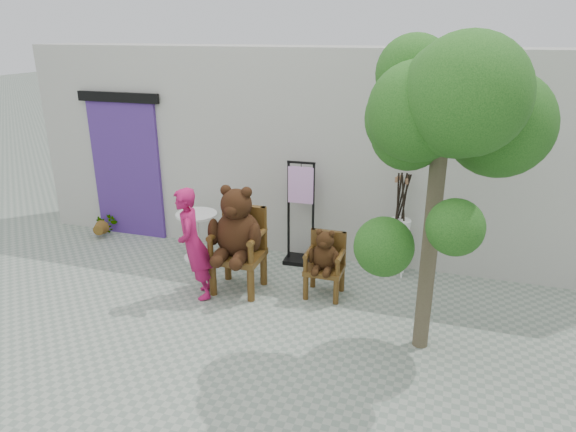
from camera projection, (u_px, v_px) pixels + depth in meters
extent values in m
plane|color=gray|center=(241.00, 352.00, 5.45)|extent=(60.00, 60.00, 0.00)
cube|color=#B4B3A8|center=(317.00, 151.00, 7.71)|extent=(9.00, 1.00, 3.00)
cube|color=#47287A|center=(127.00, 170.00, 8.22)|extent=(1.20, 0.08, 2.20)
cube|color=black|center=(118.00, 97.00, 7.79)|extent=(1.40, 0.06, 0.15)
cylinder|color=#432A0E|center=(213.00, 279.00, 6.55)|extent=(0.09, 0.09, 0.44)
cylinder|color=#432A0E|center=(228.00, 264.00, 6.97)|extent=(0.09, 0.09, 0.44)
cylinder|color=#432A0E|center=(251.00, 285.00, 6.41)|extent=(0.09, 0.09, 0.44)
cylinder|color=#432A0E|center=(264.00, 269.00, 6.83)|extent=(0.09, 0.09, 0.44)
cube|color=#432A0E|center=(238.00, 256.00, 6.60)|extent=(0.62, 0.57, 0.08)
cube|color=#432A0E|center=(245.00, 226.00, 6.71)|extent=(0.59, 0.08, 0.57)
cylinder|color=#432A0E|center=(226.00, 224.00, 6.78)|extent=(0.08, 0.08, 0.57)
cylinder|color=#432A0E|center=(210.00, 248.00, 6.41)|extent=(0.07, 0.07, 0.26)
cylinder|color=#432A0E|center=(218.00, 232.00, 6.57)|extent=(0.08, 0.54, 0.08)
cylinder|color=#432A0E|center=(264.00, 228.00, 6.63)|extent=(0.08, 0.08, 0.57)
cylinder|color=#432A0E|center=(251.00, 254.00, 6.26)|extent=(0.07, 0.07, 0.26)
cylinder|color=#432A0E|center=(257.00, 237.00, 6.42)|extent=(0.08, 0.54, 0.08)
ellipsoid|color=black|center=(238.00, 234.00, 6.53)|extent=(0.59, 0.50, 0.62)
sphere|color=black|center=(236.00, 204.00, 6.36)|extent=(0.40, 0.40, 0.40)
ellipsoid|color=black|center=(231.00, 211.00, 6.23)|extent=(0.18, 0.14, 0.14)
sphere|color=black|center=(226.00, 190.00, 6.35)|extent=(0.14, 0.14, 0.14)
sphere|color=black|center=(247.00, 192.00, 6.27)|extent=(0.14, 0.14, 0.14)
ellipsoid|color=black|center=(214.00, 232.00, 6.48)|extent=(0.14, 0.20, 0.36)
ellipsoid|color=black|center=(221.00, 256.00, 6.39)|extent=(0.17, 0.35, 0.17)
sphere|color=black|center=(216.00, 262.00, 6.28)|extent=(0.17, 0.17, 0.17)
ellipsoid|color=black|center=(255.00, 237.00, 6.32)|extent=(0.14, 0.20, 0.36)
ellipsoid|color=black|center=(240.00, 258.00, 6.32)|extent=(0.17, 0.35, 0.17)
sphere|color=black|center=(236.00, 264.00, 6.20)|extent=(0.17, 0.17, 0.17)
cylinder|color=#432A0E|center=(306.00, 287.00, 6.46)|extent=(0.07, 0.07, 0.33)
cylinder|color=#432A0E|center=(313.00, 275.00, 6.78)|extent=(0.07, 0.07, 0.33)
cylinder|color=#432A0E|center=(336.00, 292.00, 6.35)|extent=(0.07, 0.07, 0.33)
cylinder|color=#432A0E|center=(342.00, 279.00, 6.67)|extent=(0.07, 0.07, 0.33)
cube|color=#432A0E|center=(324.00, 270.00, 6.50)|extent=(0.47, 0.43, 0.06)
cube|color=#432A0E|center=(328.00, 246.00, 6.58)|extent=(0.45, 0.06, 0.43)
cylinder|color=#432A0E|center=(313.00, 244.00, 6.64)|extent=(0.06, 0.06, 0.43)
cylinder|color=#432A0E|center=(305.00, 264.00, 6.35)|extent=(0.05, 0.05, 0.20)
cylinder|color=#432A0E|center=(309.00, 251.00, 6.48)|extent=(0.06, 0.41, 0.06)
cylinder|color=#432A0E|center=(344.00, 248.00, 6.52)|extent=(0.06, 0.06, 0.43)
cylinder|color=#432A0E|center=(338.00, 268.00, 6.24)|extent=(0.05, 0.05, 0.20)
cylinder|color=#432A0E|center=(341.00, 255.00, 6.36)|extent=(0.06, 0.41, 0.06)
ellipsoid|color=black|center=(325.00, 257.00, 6.45)|extent=(0.34, 0.29, 0.35)
sphere|color=black|center=(325.00, 240.00, 6.35)|extent=(0.22, 0.22, 0.22)
ellipsoid|color=black|center=(323.00, 244.00, 6.28)|extent=(0.10, 0.08, 0.08)
sphere|color=black|center=(319.00, 232.00, 6.35)|extent=(0.08, 0.08, 0.08)
sphere|color=black|center=(332.00, 234.00, 6.30)|extent=(0.08, 0.08, 0.08)
ellipsoid|color=black|center=(311.00, 256.00, 6.42)|extent=(0.08, 0.11, 0.20)
ellipsoid|color=black|center=(316.00, 269.00, 6.37)|extent=(0.10, 0.20, 0.10)
sphere|color=black|center=(315.00, 273.00, 6.30)|extent=(0.10, 0.10, 0.10)
ellipsoid|color=black|center=(336.00, 259.00, 6.33)|extent=(0.08, 0.11, 0.20)
ellipsoid|color=black|center=(328.00, 271.00, 6.33)|extent=(0.10, 0.20, 0.10)
sphere|color=black|center=(326.00, 274.00, 6.26)|extent=(0.10, 0.10, 0.10)
imported|color=#A3144E|center=(194.00, 244.00, 6.35)|extent=(0.52, 0.62, 1.44)
cylinder|color=white|center=(196.00, 214.00, 7.46)|extent=(0.60, 0.60, 0.03)
cylinder|color=white|center=(198.00, 236.00, 7.57)|extent=(0.06, 0.06, 0.68)
cylinder|color=white|center=(199.00, 257.00, 7.69)|extent=(0.44, 0.44, 0.03)
cube|color=black|center=(289.00, 213.00, 7.34)|extent=(0.03, 0.03, 1.50)
cube|color=black|center=(313.00, 215.00, 7.26)|extent=(0.03, 0.03, 1.50)
cube|color=black|center=(301.00, 163.00, 7.04)|extent=(0.40, 0.05, 0.03)
cube|color=black|center=(300.00, 260.00, 7.55)|extent=(0.46, 0.37, 0.06)
cube|color=#DC9BE1|center=(301.00, 185.00, 7.14)|extent=(0.36, 0.05, 0.52)
cylinder|color=black|center=(301.00, 165.00, 7.05)|extent=(0.01, 0.01, 0.08)
cylinder|color=white|center=(398.00, 245.00, 7.01)|extent=(0.32, 0.32, 0.03)
cylinder|color=white|center=(404.00, 258.00, 7.14)|extent=(0.03, 0.03, 0.44)
cylinder|color=white|center=(391.00, 257.00, 7.19)|extent=(0.03, 0.03, 0.44)
cylinder|color=white|center=(390.00, 262.00, 7.04)|extent=(0.03, 0.03, 0.44)
cylinder|color=white|center=(402.00, 263.00, 6.99)|extent=(0.03, 0.03, 0.44)
cylinder|color=black|center=(400.00, 202.00, 6.85)|extent=(0.14, 0.07, 0.79)
cylinder|color=brown|center=(401.00, 178.00, 6.79)|extent=(0.05, 0.04, 0.08)
cylinder|color=black|center=(404.00, 202.00, 6.82)|extent=(0.08, 0.09, 0.80)
cylinder|color=brown|center=(408.00, 179.00, 6.73)|extent=(0.04, 0.04, 0.08)
cylinder|color=black|center=(403.00, 202.00, 6.84)|extent=(0.18, 0.07, 0.79)
cylinder|color=brown|center=(407.00, 178.00, 6.78)|extent=(0.05, 0.04, 0.08)
cylinder|color=black|center=(398.00, 202.00, 6.84)|extent=(0.06, 0.10, 0.80)
cylinder|color=brown|center=(398.00, 179.00, 6.75)|extent=(0.04, 0.04, 0.07)
cylinder|color=black|center=(403.00, 204.00, 6.76)|extent=(0.10, 0.08, 0.80)
cylinder|color=brown|center=(407.00, 182.00, 6.62)|extent=(0.04, 0.04, 0.08)
cylinder|color=black|center=(398.00, 203.00, 6.80)|extent=(0.06, 0.13, 0.80)
cylinder|color=brown|center=(396.00, 180.00, 6.69)|extent=(0.04, 0.05, 0.08)
cylinder|color=#423928|center=(432.00, 223.00, 5.09)|extent=(0.16, 0.16, 2.84)
sphere|color=#153F11|center=(409.00, 118.00, 4.82)|extent=(0.84, 0.84, 0.84)
sphere|color=#153F11|center=(459.00, 98.00, 4.42)|extent=(1.05, 1.05, 1.05)
sphere|color=#153F11|center=(500.00, 124.00, 5.03)|extent=(1.06, 1.06, 1.06)
sphere|color=#153F11|center=(414.00, 73.00, 4.91)|extent=(0.74, 0.74, 0.74)
sphere|color=#153F11|center=(408.00, 133.00, 4.93)|extent=(0.73, 0.73, 0.73)
sphere|color=#153F11|center=(418.00, 111.00, 4.64)|extent=(0.93, 0.93, 0.93)
sphere|color=#153F11|center=(468.00, 95.00, 4.29)|extent=(1.06, 1.06, 1.06)
sphere|color=#153F11|center=(384.00, 247.00, 4.79)|extent=(0.57, 0.57, 0.57)
sphere|color=#153F11|center=(455.00, 227.00, 4.42)|extent=(0.51, 0.51, 0.51)
imported|color=#153F11|center=(104.00, 224.00, 8.44)|extent=(0.42, 0.38, 0.40)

